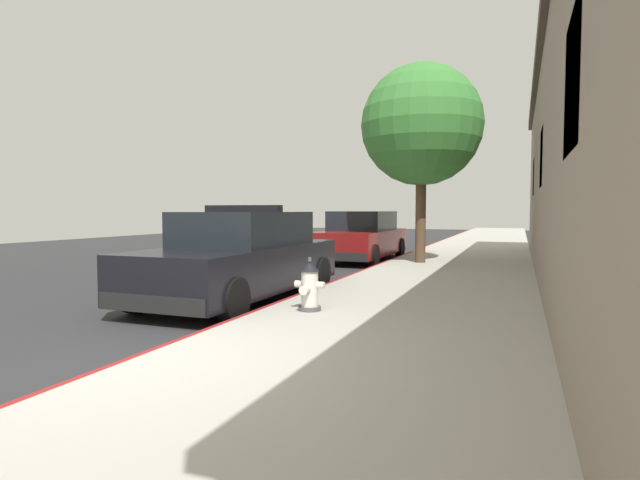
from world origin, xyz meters
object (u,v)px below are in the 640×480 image
Objects in this scene: parked_car_silver_ahead at (362,237)px; fire_hydrant at (310,286)px; police_cruiser at (242,258)px; street_tree at (422,125)px.

parked_car_silver_ahead reaches higher than fire_hydrant.
police_cruiser is 7.12m from street_tree.
parked_car_silver_ahead is 6.37× the size of fire_hydrant.
street_tree is at bearing 88.23° from fire_hydrant.
fire_hydrant is 8.11m from street_tree.
police_cruiser reaches higher than parked_car_silver_ahead.
street_tree reaches higher than parked_car_silver_ahead.
parked_car_silver_ahead is 4.14m from street_tree.
police_cruiser is 1.00× the size of parked_car_silver_ahead.
police_cruiser is 2.30m from fire_hydrant.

